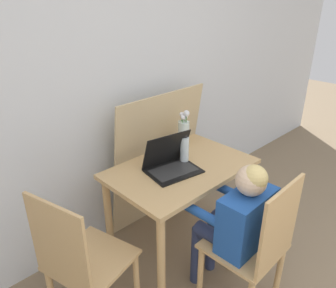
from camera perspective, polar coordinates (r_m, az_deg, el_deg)
wall_back at (r=2.32m, az=-9.88°, el=11.69°), size 6.40×0.05×2.50m
dining_table at (r=2.23m, az=2.23°, el=-6.52°), size 0.95×0.62×0.72m
chair_occupied at (r=2.00m, az=14.87°, el=-16.87°), size 0.41×0.41×0.91m
chair_spare at (r=1.90m, az=-14.83°, el=-19.33°), size 0.49×0.49×0.91m
person_seated at (r=1.95m, az=12.13°, el=-12.36°), size 0.36×0.43×0.96m
laptop at (r=2.11m, az=0.42°, el=-3.14°), size 0.36×0.30×0.24m
flower_vase at (r=2.42m, az=2.76°, el=2.30°), size 0.08×0.08×0.28m
water_bottle at (r=2.19m, az=2.89°, el=-0.90°), size 0.06×0.06×0.20m
cardboard_panel at (r=2.63m, az=-1.82°, el=-2.58°), size 0.84×0.17×1.11m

